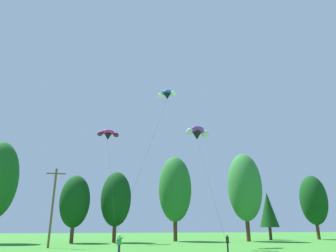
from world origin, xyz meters
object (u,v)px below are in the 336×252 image
object	(u,v)px
utility_pole	(53,205)
parafoil_kite_mid_purple	(197,133)
parafoil_kite_far_blue_white	(167,94)
parafoil_kite_high_magenta	(108,134)
kite_flyer_mid	(227,241)
kite_flyer_near	(119,243)

from	to	relation	value
utility_pole	parafoil_kite_mid_purple	bearing A→B (deg)	-1.07
parafoil_kite_far_blue_white	parafoil_kite_high_magenta	bearing A→B (deg)	121.95
kite_flyer_mid	parafoil_kite_far_blue_white	bearing A→B (deg)	118.29
utility_pole	kite_flyer_near	xyz separation A→B (m)	(7.39, -11.03, -3.77)
parafoil_kite_high_magenta	parafoil_kite_far_blue_white	size ratio (longest dim) A/B	1.18
utility_pole	kite_flyer_mid	world-z (taller)	utility_pole
kite_flyer_mid	parafoil_kite_mid_purple	distance (m)	16.68
kite_flyer_near	parafoil_kite_mid_purple	distance (m)	20.21
kite_flyer_mid	parafoil_kite_high_magenta	size ratio (longest dim) A/B	0.08
kite_flyer_mid	parafoil_kite_mid_purple	size ratio (longest dim) A/B	0.12
parafoil_kite_mid_purple	utility_pole	bearing A→B (deg)	178.93
utility_pole	parafoil_kite_high_magenta	distance (m)	16.38
parafoil_kite_mid_purple	parafoil_kite_far_blue_white	xyz separation A→B (m)	(-4.61, -1.81, 4.56)
kite_flyer_mid	parafoil_kite_high_magenta	xyz separation A→B (m)	(-11.66, 19.77, 15.57)
kite_flyer_near	parafoil_kite_mid_purple	size ratio (longest dim) A/B	0.12
kite_flyer_near	kite_flyer_mid	xyz separation A→B (m)	(10.13, 1.00, -0.01)
utility_pole	kite_flyer_mid	bearing A→B (deg)	-29.79
kite_flyer_near	parafoil_kite_high_magenta	xyz separation A→B (m)	(-1.53, 20.77, 15.56)
parafoil_kite_mid_purple	parafoil_kite_far_blue_white	size ratio (longest dim) A/B	0.79
utility_pole	kite_flyer_mid	xyz separation A→B (m)	(17.52, -10.03, -3.78)
parafoil_kite_high_magenta	parafoil_kite_far_blue_white	world-z (taller)	parafoil_kite_far_blue_white
kite_flyer_near	parafoil_kite_high_magenta	size ratio (longest dim) A/B	0.08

